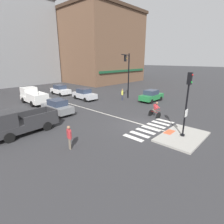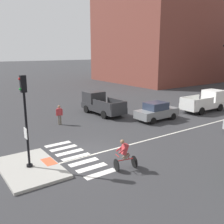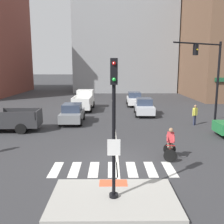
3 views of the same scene
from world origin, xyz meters
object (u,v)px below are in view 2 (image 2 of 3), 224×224
(pickup_truck_charcoal_cross_left, at_px, (100,104))
(pedestrian_at_curb_left, at_px, (59,113))
(pickup_truck_white_westbound_distant, at_px, (206,102))
(signal_pole, at_px, (25,113))
(car_grey_westbound_far, at_px, (157,111))
(cyclist, at_px, (125,154))

(pickup_truck_charcoal_cross_left, xyz_separation_m, pedestrian_at_curb_left, (1.38, -4.97, 0.00))
(pedestrian_at_curb_left, bearing_deg, pickup_truck_white_westbound_distant, 74.84)
(signal_pole, bearing_deg, car_grey_westbound_far, 104.64)
(car_grey_westbound_far, xyz_separation_m, pedestrian_at_curb_left, (-3.65, -7.74, 0.17))
(car_grey_westbound_far, bearing_deg, signal_pole, -75.36)
(signal_pole, distance_m, pickup_truck_charcoal_cross_left, 13.04)
(pickup_truck_white_westbound_distant, relative_size, pedestrian_at_curb_left, 3.09)
(pickup_truck_charcoal_cross_left, distance_m, cyclist, 12.66)
(cyclist, bearing_deg, car_grey_westbound_far, 126.11)
(car_grey_westbound_far, distance_m, pickup_truck_white_westbound_distant, 6.87)
(pedestrian_at_curb_left, bearing_deg, signal_pole, -34.97)
(pickup_truck_white_westbound_distant, distance_m, pickup_truck_charcoal_cross_left, 11.01)
(cyclist, relative_size, pedestrian_at_curb_left, 1.01)
(signal_pole, distance_m, pickup_truck_white_westbound_distant, 19.79)
(pedestrian_at_curb_left, bearing_deg, car_grey_westbound_far, 64.75)
(car_grey_westbound_far, height_order, pedestrian_at_curb_left, pedestrian_at_curb_left)
(signal_pole, relative_size, cyclist, 2.85)
(signal_pole, height_order, cyclist, signal_pole)
(car_grey_westbound_far, bearing_deg, cyclist, -53.89)
(signal_pole, xyz_separation_m, cyclist, (2.94, 4.05, -2.16))
(pickup_truck_white_westbound_distant, bearing_deg, pickup_truck_charcoal_cross_left, -119.00)
(pickup_truck_charcoal_cross_left, bearing_deg, signal_pole, -49.74)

